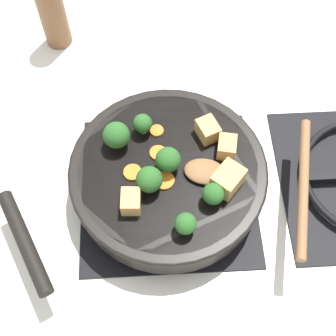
{
  "coord_description": "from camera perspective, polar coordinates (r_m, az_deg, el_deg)",
  "views": [
    {
      "loc": [
        0.37,
        -0.02,
        0.76
      ],
      "look_at": [
        0.0,
        0.0,
        0.08
      ],
      "focal_mm": 50.0,
      "sensor_mm": 36.0,
      "label": 1
    }
  ],
  "objects": [
    {
      "name": "ground_plane",
      "position": [
        0.85,
        -0.0,
        -2.75
      ],
      "size": [
        2.4,
        2.4,
        0.0
      ],
      "primitive_type": "plane",
      "color": "silver"
    },
    {
      "name": "front_burner_grate",
      "position": [
        0.84,
        -0.0,
        -2.39
      ],
      "size": [
        0.31,
        0.31,
        0.03
      ],
      "color": "black",
      "rests_on": "ground_plane"
    },
    {
      "name": "skillet_pan",
      "position": [
        0.79,
        -0.15,
        -0.96
      ],
      "size": [
        0.37,
        0.45,
        0.06
      ],
      "color": "black",
      "rests_on": "front_burner_grate"
    },
    {
      "name": "wooden_spoon",
      "position": [
        0.77,
        11.39,
        -1.42
      ],
      "size": [
        0.25,
        0.23,
        0.02
      ],
      "color": "brown",
      "rests_on": "skillet_pan"
    },
    {
      "name": "tofu_cube_center_large",
      "position": [
        0.75,
        7.3,
        -1.41
      ],
      "size": [
        0.06,
        0.06,
        0.04
      ],
      "primitive_type": "cube",
      "rotation": [
        0.0,
        0.0,
        5.56
      ],
      "color": "tan",
      "rests_on": "skillet_pan"
    },
    {
      "name": "tofu_cube_near_handle",
      "position": [
        0.8,
        4.87,
        4.65
      ],
      "size": [
        0.05,
        0.04,
        0.03
      ],
      "primitive_type": "cube",
      "rotation": [
        0.0,
        0.0,
        0.4
      ],
      "color": "tan",
      "rests_on": "skillet_pan"
    },
    {
      "name": "tofu_cube_east_chunk",
      "position": [
        0.73,
        -4.55,
        -4.08
      ],
      "size": [
        0.04,
        0.03,
        0.03
      ],
      "primitive_type": "cube",
      "rotation": [
        0.0,
        0.0,
        3.08
      ],
      "color": "tan",
      "rests_on": "skillet_pan"
    },
    {
      "name": "tofu_cube_west_chunk",
      "position": [
        0.78,
        7.18,
        2.56
      ],
      "size": [
        0.04,
        0.04,
        0.03
      ],
      "primitive_type": "cube",
      "rotation": [
        0.0,
        0.0,
        6.08
      ],
      "color": "tan",
      "rests_on": "skillet_pan"
    },
    {
      "name": "broccoli_floret_near_spoon",
      "position": [
        0.73,
        5.54,
        -3.17
      ],
      "size": [
        0.04,
        0.04,
        0.04
      ],
      "color": "#709956",
      "rests_on": "skillet_pan"
    },
    {
      "name": "broccoli_floret_center_top",
      "position": [
        0.7,
        2.15,
        -6.81
      ],
      "size": [
        0.03,
        0.03,
        0.04
      ],
      "color": "#709956",
      "rests_on": "skillet_pan"
    },
    {
      "name": "broccoli_floret_east_rim",
      "position": [
        0.75,
        -0.26,
        1.13
      ],
      "size": [
        0.04,
        0.04,
        0.05
      ],
      "color": "#709956",
      "rests_on": "skillet_pan"
    },
    {
      "name": "broccoli_floret_west_rim",
      "position": [
        0.73,
        -2.29,
        -1.43
      ],
      "size": [
        0.04,
        0.04,
        0.05
      ],
      "color": "#709956",
      "rests_on": "skillet_pan"
    },
    {
      "name": "broccoli_floret_north_edge",
      "position": [
        0.79,
        -3.11,
        5.42
      ],
      "size": [
        0.03,
        0.03,
        0.04
      ],
      "color": "#709956",
      "rests_on": "skillet_pan"
    },
    {
      "name": "broccoli_floret_south_cluster",
      "position": [
        0.78,
        -6.31,
        3.99
      ],
      "size": [
        0.04,
        0.04,
        0.05
      ],
      "color": "#709956",
      "rests_on": "skillet_pan"
    },
    {
      "name": "carrot_slice_orange_thin",
      "position": [
        0.77,
        -4.34,
        -0.54
      ],
      "size": [
        0.03,
        0.03,
        0.01
      ],
      "primitive_type": "cylinder",
      "color": "orange",
      "rests_on": "skillet_pan"
    },
    {
      "name": "carrot_slice_near_center",
      "position": [
        0.78,
        -1.22,
        1.85
      ],
      "size": [
        0.03,
        0.03,
        0.01
      ],
      "primitive_type": "cylinder",
      "color": "orange",
      "rests_on": "skillet_pan"
    },
    {
      "name": "carrot_slice_edge_slice",
      "position": [
        0.76,
        -0.47,
        -1.52
      ],
      "size": [
        0.03,
        0.03,
        0.01
      ],
      "primitive_type": "cylinder",
      "color": "orange",
      "rests_on": "skillet_pan"
    },
    {
      "name": "carrot_slice_under_broccoli",
      "position": [
        0.81,
        -1.37,
        4.56
      ],
      "size": [
        0.02,
        0.02,
        0.01
      ],
      "primitive_type": "cylinder",
      "color": "orange",
      "rests_on": "skillet_pan"
    },
    {
      "name": "pepper_mill",
      "position": [
        1.02,
        -14.11,
        18.45
      ],
      "size": [
        0.06,
        0.06,
        0.2
      ],
      "color": "brown",
      "rests_on": "ground_plane"
    }
  ]
}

